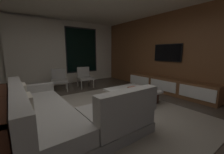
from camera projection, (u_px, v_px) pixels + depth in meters
floor at (97, 115)px, 3.11m from camera, size 9.20×9.20×0.00m
back_wall_with_window at (50, 53)px, 5.71m from camera, size 6.60×0.30×2.70m
media_wall at (176, 53)px, 4.65m from camera, size 0.12×7.80×2.70m
area_rug at (112, 112)px, 3.23m from camera, size 3.20×3.80×0.01m
sectional_couch at (61, 115)px, 2.45m from camera, size 1.98×2.50×0.82m
coffee_table at (132, 96)px, 3.85m from camera, size 1.16×1.16×0.36m
book_stack_on_coffee_table at (133, 89)px, 3.70m from camera, size 0.25×0.21×0.10m
accent_chair_near_window at (85, 76)px, 5.56m from camera, size 0.60×0.62×0.78m
accent_chair_by_curtain at (59, 79)px, 5.03m from camera, size 0.66×0.67×0.78m
media_console at (167, 86)px, 4.72m from camera, size 0.46×3.10×0.52m
mounted_tv at (168, 53)px, 4.79m from camera, size 0.05×1.01×0.59m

